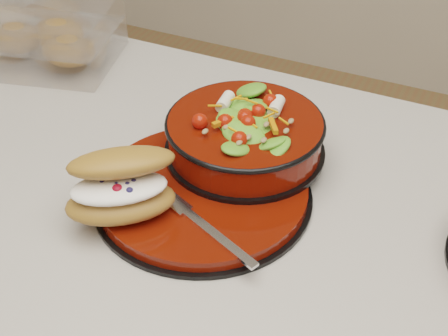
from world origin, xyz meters
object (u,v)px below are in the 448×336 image
at_px(dinner_plate, 203,192).
at_px(fork, 205,227).
at_px(pastry_box, 41,35).
at_px(salad_bowl, 245,131).
at_px(croissant, 122,186).

xyz_separation_m(dinner_plate, fork, (0.04, -0.07, 0.01)).
height_order(fork, pastry_box, pastry_box).
distance_m(dinner_plate, pastry_box, 0.46).
distance_m(salad_bowl, croissant, 0.18).
bearing_deg(salad_bowl, dinner_plate, -102.04).
relative_size(dinner_plate, croissant, 1.88).
xyz_separation_m(croissant, pastry_box, (-0.34, 0.29, -0.01)).
relative_size(fork, pastry_box, 0.53).
relative_size(croissant, pastry_box, 0.53).
relative_size(salad_bowl, pastry_box, 0.76).
distance_m(fork, pastry_box, 0.52).
xyz_separation_m(fork, pastry_box, (-0.44, 0.27, 0.02)).
distance_m(dinner_plate, salad_bowl, 0.10).
xyz_separation_m(dinner_plate, salad_bowl, (0.02, 0.09, 0.04)).
bearing_deg(pastry_box, dinner_plate, -41.69).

